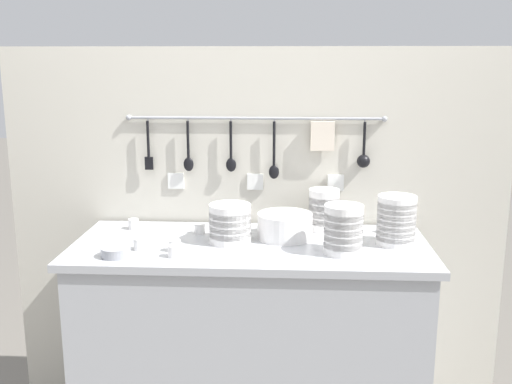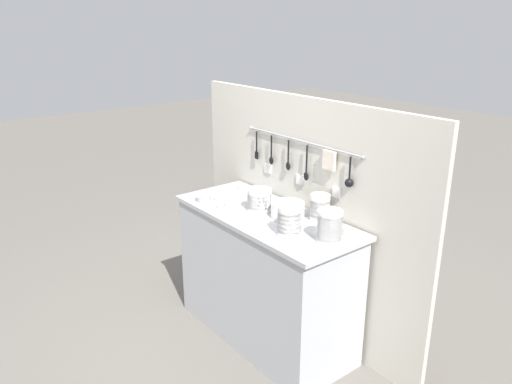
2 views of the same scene
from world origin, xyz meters
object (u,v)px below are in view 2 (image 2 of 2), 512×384
(bowl_stack_nested_right, at_px, (330,226))
(bowl_stack_wide_centre, at_px, (259,200))
(bowl_stack_back_corner, at_px, (289,221))
(cup_centre, at_px, (241,187))
(cup_by_caddy, at_px, (346,231))
(cup_back_right, at_px, (218,198))
(bowl_stack_short_front, at_px, (320,207))
(plate_stack, at_px, (288,210))
(steel_mixing_bowl, at_px, (203,198))
(cup_front_right, at_px, (221,206))
(cup_edge_near, at_px, (228,203))
(cup_front_left, at_px, (259,199))

(bowl_stack_nested_right, relative_size, bowl_stack_wide_centre, 1.18)
(bowl_stack_back_corner, distance_m, cup_centre, 0.91)
(cup_by_caddy, height_order, cup_back_right, same)
(cup_by_caddy, xyz_separation_m, cup_back_right, (-0.98, -0.28, 0.00))
(bowl_stack_short_front, distance_m, bowl_stack_back_corner, 0.32)
(plate_stack, distance_m, cup_back_right, 0.58)
(steel_mixing_bowl, distance_m, cup_front_right, 0.21)
(plate_stack, height_order, cup_centre, plate_stack)
(cup_edge_near, bearing_deg, steel_mixing_bowl, -160.46)
(bowl_stack_short_front, relative_size, bowl_stack_back_corner, 0.94)
(bowl_stack_nested_right, height_order, cup_centre, bowl_stack_nested_right)
(bowl_stack_back_corner, bearing_deg, cup_edge_near, -178.99)
(plate_stack, height_order, cup_edge_near, plate_stack)
(bowl_stack_nested_right, xyz_separation_m, cup_back_right, (-0.99, -0.13, -0.08))
(bowl_stack_wide_centre, relative_size, cup_edge_near, 3.75)
(cup_by_caddy, bearing_deg, cup_edge_near, -160.92)
(bowl_stack_wide_centre, xyz_separation_m, cup_front_left, (-0.14, 0.11, -0.06))
(bowl_stack_nested_right, height_order, bowl_stack_back_corner, bowl_stack_nested_right)
(bowl_stack_back_corner, relative_size, cup_front_right, 4.22)
(bowl_stack_wide_centre, bearing_deg, cup_centre, 159.36)
(cup_front_right, height_order, cup_centre, same)
(cup_edge_near, bearing_deg, cup_front_left, 75.34)
(bowl_stack_back_corner, bearing_deg, bowl_stack_wide_centre, 165.34)
(steel_mixing_bowl, bearing_deg, cup_front_right, 1.62)
(plate_stack, height_order, cup_front_right, plate_stack)
(steel_mixing_bowl, xyz_separation_m, cup_centre, (-0.03, 0.36, 0.00))
(cup_front_right, xyz_separation_m, cup_centre, (-0.24, 0.35, 0.00))
(bowl_stack_back_corner, distance_m, cup_edge_near, 0.64)
(cup_front_right, distance_m, cup_centre, 0.43)
(cup_edge_near, bearing_deg, cup_by_caddy, 19.08)
(plate_stack, bearing_deg, bowl_stack_back_corner, -39.72)
(cup_front_right, bearing_deg, cup_by_caddy, 23.28)
(cup_centre, distance_m, cup_back_right, 0.29)
(bowl_stack_nested_right, relative_size, cup_front_left, 4.42)
(steel_mixing_bowl, distance_m, cup_back_right, 0.11)
(plate_stack, relative_size, cup_back_right, 5.03)
(steel_mixing_bowl, bearing_deg, cup_edge_near, 19.54)
(bowl_stack_short_front, bearing_deg, cup_back_right, -156.10)
(cup_front_left, distance_m, cup_by_caddy, 0.78)
(plate_stack, bearing_deg, cup_edge_near, -155.05)
(bowl_stack_wide_centre, bearing_deg, cup_edge_near, -147.84)
(bowl_stack_short_front, bearing_deg, bowl_stack_nested_right, -35.22)
(bowl_stack_short_front, relative_size, cup_front_left, 3.97)
(bowl_stack_nested_right, bearing_deg, steel_mixing_bowl, -168.83)
(steel_mixing_bowl, relative_size, cup_back_right, 2.47)
(bowl_stack_wide_centre, xyz_separation_m, bowl_stack_back_corner, (0.43, -0.11, 0.02))
(steel_mixing_bowl, height_order, cup_by_caddy, cup_by_caddy)
(cup_edge_near, bearing_deg, cup_front_right, -82.61)
(bowl_stack_nested_right, xyz_separation_m, bowl_stack_back_corner, (-0.22, -0.12, -0.00))
(cup_front_left, xyz_separation_m, cup_back_right, (-0.20, -0.22, 0.00))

